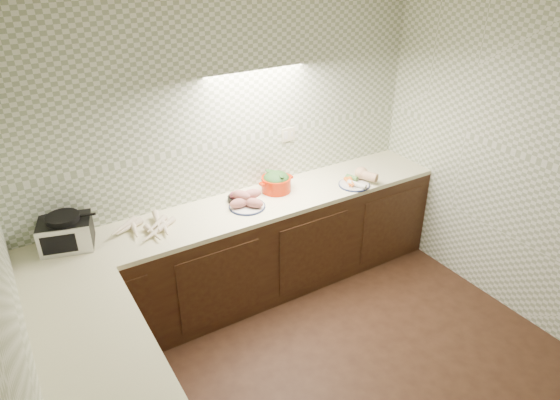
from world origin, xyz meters
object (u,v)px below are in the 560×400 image
toaster_oven (66,232)px  onion_bowl (235,198)px  parsnip_pile (137,232)px  sweet_potato_plate (247,201)px  dutch_oven (276,182)px  veg_plate (358,178)px

toaster_oven → onion_bowl: 1.34m
parsnip_pile → onion_bowl: onion_bowl is taller
sweet_potato_plate → dutch_oven: size_ratio=0.97×
parsnip_pile → veg_plate: (1.98, -0.14, 0.01)m
onion_bowl → dutch_oven: size_ratio=0.40×
parsnip_pile → veg_plate: veg_plate is taller
dutch_oven → veg_plate: dutch_oven is taller
parsnip_pile → dutch_oven: dutch_oven is taller
dutch_oven → onion_bowl: bearing=177.0°
parsnip_pile → sweet_potato_plate: sweet_potato_plate is taller
parsnip_pile → sweet_potato_plate: bearing=-1.1°
sweet_potato_plate → dutch_oven: (0.36, 0.12, 0.03)m
parsnip_pile → veg_plate: 1.98m
onion_bowl → toaster_oven: bearing=179.5°
dutch_oven → veg_plate: size_ratio=0.92×
parsnip_pile → veg_plate: bearing=-4.2°
dutch_oven → veg_plate: (0.71, -0.25, -0.04)m
toaster_oven → parsnip_pile: bearing=0.0°
dutch_oven → parsnip_pile: bearing=-176.5°
sweet_potato_plate → onion_bowl: sweet_potato_plate is taller
onion_bowl → veg_plate: size_ratio=0.36×
parsnip_pile → veg_plate: size_ratio=1.29×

